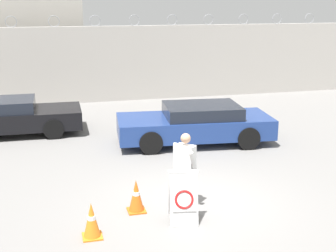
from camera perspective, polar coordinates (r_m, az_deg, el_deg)
The scene contains 8 objects.
ground_plane at distance 10.41m, azimuth 3.02°, elevation -9.28°, with size 90.00×90.00×0.00m, color gray.
perimeter_wall at distance 20.56m, azimuth -6.35°, elevation 7.57°, with size 36.00×0.30×3.68m.
barricade_sign at distance 9.39m, azimuth 1.89°, elevation -8.54°, with size 0.67×0.75×1.07m.
security_guard at distance 9.87m, azimuth 2.11°, elevation -5.04°, with size 0.47×0.63×1.63m.
traffic_cone_near at distance 8.96m, azimuth -9.30°, elevation -11.28°, with size 0.37×0.37×0.69m.
traffic_cone_mid at distance 9.87m, azimuth -3.90°, elevation -8.49°, with size 0.37×0.37×0.70m.
parked_car_front_coupe at distance 16.15m, azimuth -19.26°, elevation 1.07°, with size 4.83×1.97×1.18m.
parked_car_rear_sedan at distance 14.40m, azimuth 3.39°, elevation 0.33°, with size 4.85×2.35×1.20m.
Camera 1 is at (-2.90, -9.02, 4.30)m, focal length 50.00 mm.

